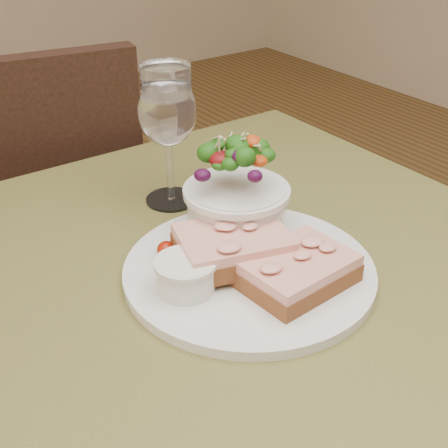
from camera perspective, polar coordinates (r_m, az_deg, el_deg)
cafe_table at (r=0.76m, az=0.21°, el=-11.77°), size 0.80×0.80×0.75m
chair_far at (r=1.44m, az=-16.74°, el=-7.98°), size 0.49×0.49×0.90m
dinner_plate at (r=0.70m, az=2.31°, el=-4.30°), size 0.28×0.28×0.01m
sandwich_front at (r=0.67m, az=6.70°, el=-4.25°), size 0.12×0.10×0.03m
sandwich_back at (r=0.69m, az=0.86°, el=-2.04°), size 0.14×0.12×0.03m
ramekin at (r=0.66m, az=-3.53°, el=-4.56°), size 0.06×0.06×0.04m
salad_bowl at (r=0.74m, az=1.16°, el=3.24°), size 0.12×0.12×0.13m
garnish at (r=0.72m, az=-4.88°, el=-2.16°), size 0.05×0.04×0.02m
wine_glass at (r=0.81m, az=-5.19°, el=9.82°), size 0.08×0.08×0.18m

